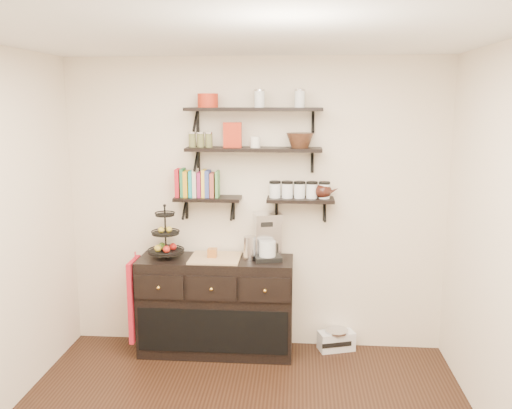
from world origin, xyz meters
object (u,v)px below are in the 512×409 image
at_px(sideboard, 216,305).
at_px(coffee_maker, 268,237).
at_px(radio, 336,340).
at_px(fruit_stand, 166,240).

relative_size(sideboard, coffee_maker, 3.25).
bearing_deg(radio, sideboard, 169.22).
relative_size(coffee_maker, radio, 1.19).
bearing_deg(coffee_maker, radio, -5.79).
xyz_separation_m(sideboard, coffee_maker, (0.47, 0.03, 0.65)).
height_order(sideboard, radio, sideboard).
bearing_deg(sideboard, radio, 6.38).
bearing_deg(sideboard, coffee_maker, 3.55).
bearing_deg(sideboard, fruit_stand, 179.59).
distance_m(sideboard, fruit_stand, 0.76).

